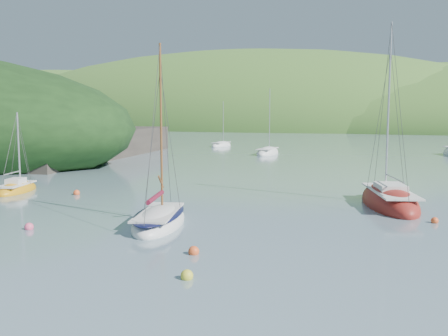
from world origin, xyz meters
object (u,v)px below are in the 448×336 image
at_px(distant_sloop_a, 268,153).
at_px(sloop_red, 389,202).
at_px(sailboat_yellow, 17,190).
at_px(distant_sloop_c, 221,146).
at_px(daysailer_white, 159,220).

bearing_deg(distant_sloop_a, sloop_red, -62.49).
relative_size(sailboat_yellow, distant_sloop_a, 0.65).
bearing_deg(distant_sloop_a, sailboat_yellow, -102.75).
bearing_deg(distant_sloop_c, distant_sloop_a, -39.89).
height_order(sloop_red, sailboat_yellow, sloop_red).
distance_m(distant_sloop_a, distant_sloop_c, 16.71).
bearing_deg(sailboat_yellow, distant_sloop_c, 76.79).
height_order(sailboat_yellow, distant_sloop_a, distant_sloop_a).
xyz_separation_m(daysailer_white, distant_sloop_c, (-20.03, 54.88, -0.07)).
bearing_deg(distant_sloop_c, sailboat_yellow, -80.15).
distance_m(sailboat_yellow, distant_sloop_c, 49.85).
xyz_separation_m(sailboat_yellow, distant_sloop_a, (7.16, 37.97, 0.01)).
bearing_deg(distant_sloop_c, daysailer_white, -65.64).
height_order(distant_sloop_a, distant_sloop_c, distant_sloop_a).
xyz_separation_m(sloop_red, sailboat_yellow, (-25.91, -4.93, -0.06)).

